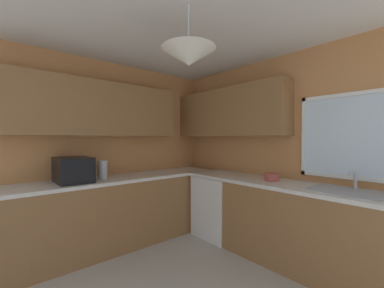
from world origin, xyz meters
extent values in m
cube|color=#C6844C|center=(0.00, 1.70, 1.24)|extent=(3.82, 0.06, 2.49)
cube|color=#C6844C|center=(-1.88, 0.00, 1.24)|extent=(0.06, 3.46, 2.49)
cube|color=white|center=(0.00, 0.00, 2.52)|extent=(3.82, 3.46, 0.06)
cube|color=silver|center=(0.75, 1.66, 1.44)|extent=(1.09, 0.02, 0.83)
cube|color=white|center=(0.75, 1.65, 1.88)|extent=(1.17, 0.04, 0.04)
cube|color=white|center=(0.75, 1.65, 1.00)|extent=(1.17, 0.04, 0.04)
cube|color=white|center=(0.19, 1.65, 1.44)|extent=(0.04, 0.04, 0.91)
cube|color=olive|center=(-1.69, -0.20, 1.80)|extent=(0.32, 2.34, 0.70)
cube|color=olive|center=(-0.90, 1.51, 1.80)|extent=(1.91, 0.32, 0.70)
cylinder|color=#B7B7BC|center=(0.00, 0.00, 2.31)|extent=(0.02, 0.02, 0.35)
cone|color=silver|center=(0.00, 0.00, 2.07)|extent=(0.44, 0.44, 0.14)
cube|color=olive|center=(-1.54, 0.00, 0.43)|extent=(0.62, 3.04, 0.86)
cube|color=silver|center=(-1.54, 0.00, 0.88)|extent=(0.65, 3.07, 0.04)
cube|color=olive|center=(0.21, 1.36, 0.43)|extent=(2.88, 0.62, 0.86)
cube|color=silver|center=(0.21, 1.36, 0.88)|extent=(2.91, 0.65, 0.04)
cube|color=white|center=(-0.88, 1.33, 0.43)|extent=(0.60, 0.60, 0.86)
cube|color=black|center=(-1.54, -0.48, 1.05)|extent=(0.48, 0.36, 0.29)
cylinder|color=#B7B7BC|center=(-1.52, -0.14, 1.02)|extent=(0.12, 0.12, 0.24)
cube|color=#9EA0A5|center=(0.75, 1.36, 0.91)|extent=(0.67, 0.40, 0.02)
cylinder|color=#B7B7BC|center=(0.75, 1.52, 0.99)|extent=(0.03, 0.03, 0.18)
cylinder|color=#B7B7BC|center=(0.75, 1.42, 1.08)|extent=(0.02, 0.20, 0.02)
cylinder|color=#B74C42|center=(-0.06, 1.36, 0.95)|extent=(0.17, 0.17, 0.09)
camera|label=1|loc=(1.47, -1.23, 1.41)|focal=22.25mm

